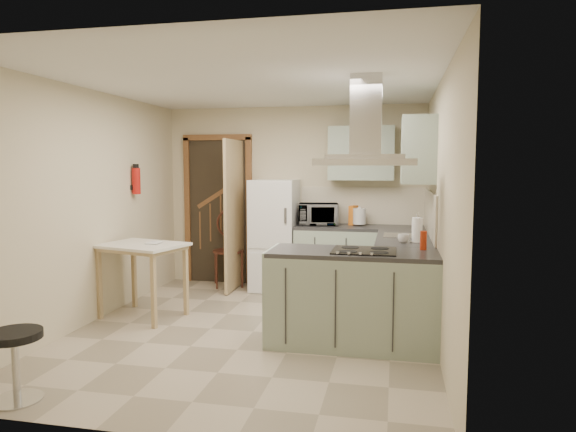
% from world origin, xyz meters
% --- Properties ---
extents(floor, '(4.20, 4.20, 0.00)m').
position_xyz_m(floor, '(0.00, 0.00, 0.00)').
color(floor, tan).
rests_on(floor, ground).
extents(ceiling, '(4.20, 4.20, 0.00)m').
position_xyz_m(ceiling, '(0.00, 0.00, 2.50)').
color(ceiling, silver).
rests_on(ceiling, back_wall).
extents(back_wall, '(3.60, 0.00, 3.60)m').
position_xyz_m(back_wall, '(0.00, 2.10, 1.25)').
color(back_wall, beige).
rests_on(back_wall, floor).
extents(left_wall, '(0.00, 4.20, 4.20)m').
position_xyz_m(left_wall, '(-1.80, 0.00, 1.25)').
color(left_wall, beige).
rests_on(left_wall, floor).
extents(right_wall, '(0.00, 4.20, 4.20)m').
position_xyz_m(right_wall, '(1.80, 0.00, 1.25)').
color(right_wall, beige).
rests_on(right_wall, floor).
extents(doorway, '(1.10, 0.12, 2.10)m').
position_xyz_m(doorway, '(-1.10, 2.07, 1.05)').
color(doorway, brown).
rests_on(doorway, floor).
extents(fridge, '(0.60, 0.60, 1.50)m').
position_xyz_m(fridge, '(-0.20, 1.80, 0.75)').
color(fridge, white).
rests_on(fridge, floor).
extents(counter_back, '(1.08, 0.60, 0.90)m').
position_xyz_m(counter_back, '(0.66, 1.80, 0.45)').
color(counter_back, '#9EB2A0').
rests_on(counter_back, floor).
extents(counter_right, '(0.60, 1.95, 0.90)m').
position_xyz_m(counter_right, '(1.50, 1.12, 0.45)').
color(counter_right, '#9EB2A0').
rests_on(counter_right, floor).
extents(splashback, '(1.68, 0.02, 0.50)m').
position_xyz_m(splashback, '(0.96, 2.09, 1.15)').
color(splashback, beige).
rests_on(splashback, counter_back).
extents(wall_cabinet_back, '(0.85, 0.35, 0.70)m').
position_xyz_m(wall_cabinet_back, '(0.95, 1.93, 1.85)').
color(wall_cabinet_back, '#9EB2A0').
rests_on(wall_cabinet_back, back_wall).
extents(wall_cabinet_right, '(0.35, 0.90, 0.70)m').
position_xyz_m(wall_cabinet_right, '(1.62, 0.85, 1.85)').
color(wall_cabinet_right, '#9EB2A0').
rests_on(wall_cabinet_right, right_wall).
extents(peninsula, '(1.55, 0.65, 0.90)m').
position_xyz_m(peninsula, '(1.02, -0.18, 0.45)').
color(peninsula, '#9EB2A0').
rests_on(peninsula, floor).
extents(hob, '(0.58, 0.50, 0.01)m').
position_xyz_m(hob, '(1.12, -0.18, 0.91)').
color(hob, black).
rests_on(hob, peninsula).
extents(extractor_hood, '(0.90, 0.55, 0.10)m').
position_xyz_m(extractor_hood, '(1.12, -0.18, 1.72)').
color(extractor_hood, silver).
rests_on(extractor_hood, ceiling).
extents(sink, '(0.45, 0.40, 0.01)m').
position_xyz_m(sink, '(1.50, 0.95, 0.91)').
color(sink, silver).
rests_on(sink, counter_right).
extents(fire_extinguisher, '(0.10, 0.10, 0.32)m').
position_xyz_m(fire_extinguisher, '(-1.74, 0.90, 1.50)').
color(fire_extinguisher, '#B2140F').
rests_on(fire_extinguisher, left_wall).
extents(drop_leaf_table, '(1.02, 0.86, 0.83)m').
position_xyz_m(drop_leaf_table, '(-1.34, 0.25, 0.41)').
color(drop_leaf_table, tan).
rests_on(drop_leaf_table, floor).
extents(bentwood_chair, '(0.57, 0.57, 0.98)m').
position_xyz_m(bentwood_chair, '(-0.89, 1.88, 0.49)').
color(bentwood_chair, '#431B16').
rests_on(bentwood_chair, floor).
extents(stool, '(0.43, 0.43, 0.52)m').
position_xyz_m(stool, '(-1.25, -1.84, 0.26)').
color(stool, black).
rests_on(stool, floor).
extents(microwave, '(0.57, 0.43, 0.29)m').
position_xyz_m(microwave, '(0.39, 1.84, 1.04)').
color(microwave, black).
rests_on(microwave, counter_back).
extents(kettle, '(0.21, 0.21, 0.25)m').
position_xyz_m(kettle, '(0.94, 1.87, 1.03)').
color(kettle, silver).
rests_on(kettle, counter_back).
extents(cereal_box, '(0.12, 0.18, 0.26)m').
position_xyz_m(cereal_box, '(0.85, 1.96, 1.03)').
color(cereal_box, orange).
rests_on(cereal_box, counter_back).
extents(soap_bottle, '(0.12, 0.12, 0.21)m').
position_xyz_m(soap_bottle, '(1.66, 1.38, 1.00)').
color(soap_bottle, silver).
rests_on(soap_bottle, counter_right).
extents(paper_towel, '(0.14, 0.14, 0.27)m').
position_xyz_m(paper_towel, '(1.62, 0.47, 1.03)').
color(paper_towel, white).
rests_on(paper_towel, counter_right).
extents(cup, '(0.15, 0.15, 0.09)m').
position_xyz_m(cup, '(1.49, 0.42, 0.95)').
color(cup, silver).
rests_on(cup, counter_right).
extents(red_bottle, '(0.07, 0.07, 0.18)m').
position_xyz_m(red_bottle, '(1.66, 0.02, 0.99)').
color(red_bottle, red).
rests_on(red_bottle, peninsula).
extents(book, '(0.15, 0.20, 0.09)m').
position_xyz_m(book, '(-1.29, 0.29, 0.87)').
color(book, brown).
rests_on(book, drop_leaf_table).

